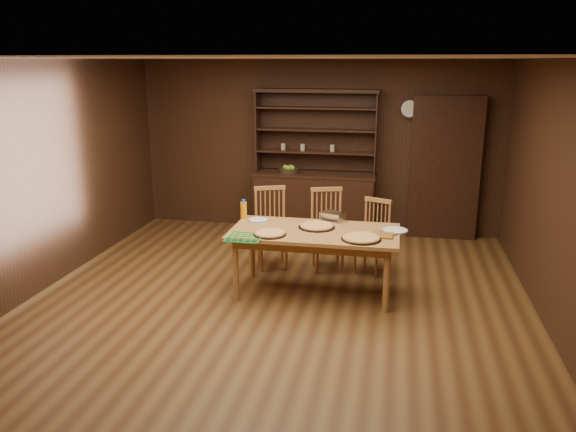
% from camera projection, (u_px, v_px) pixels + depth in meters
% --- Properties ---
extents(floor, '(6.00, 6.00, 0.00)m').
position_uv_depth(floor, '(276.00, 305.00, 6.11)').
color(floor, brown).
rests_on(floor, ground).
extents(room_shell, '(6.00, 6.00, 6.00)m').
position_uv_depth(room_shell, '(275.00, 162.00, 5.69)').
color(room_shell, white).
rests_on(room_shell, floor).
extents(china_hutch, '(1.84, 0.52, 2.17)m').
position_uv_depth(china_hutch, '(314.00, 195.00, 8.55)').
color(china_hutch, black).
rests_on(china_hutch, floor).
extents(doorway, '(1.00, 0.18, 2.10)m').
position_uv_depth(doorway, '(445.00, 168.00, 8.22)').
color(doorway, black).
rests_on(doorway, floor).
extents(wall_clock, '(0.30, 0.05, 0.30)m').
position_uv_depth(wall_clock, '(410.00, 109.00, 8.14)').
color(wall_clock, black).
rests_on(wall_clock, room_shell).
extents(dining_table, '(1.86, 0.93, 0.75)m').
position_uv_depth(dining_table, '(314.00, 237.00, 6.27)').
color(dining_table, '#BA7D40').
rests_on(dining_table, floor).
extents(chair_left, '(0.54, 0.53, 1.03)m').
position_uv_depth(chair_left, '(271.00, 224.00, 7.19)').
color(chair_left, '#A67239').
rests_on(chair_left, floor).
extents(chair_center, '(0.52, 0.51, 1.03)m').
position_uv_depth(chair_center, '(327.00, 226.00, 7.12)').
color(chair_center, '#A67239').
rests_on(chair_center, floor).
extents(chair_right, '(0.49, 0.48, 0.93)m').
position_uv_depth(chair_right, '(374.00, 234.00, 7.00)').
color(chair_right, '#A67239').
rests_on(chair_right, floor).
extents(pizza_left, '(0.36, 0.36, 0.04)m').
position_uv_depth(pizza_left, '(270.00, 233.00, 6.08)').
color(pizza_left, black).
rests_on(pizza_left, dining_table).
extents(pizza_right, '(0.42, 0.42, 0.04)m').
position_uv_depth(pizza_right, '(361.00, 238.00, 5.92)').
color(pizza_right, black).
rests_on(pizza_right, dining_table).
extents(pizza_center, '(0.42, 0.42, 0.04)m').
position_uv_depth(pizza_center, '(317.00, 226.00, 6.35)').
color(pizza_center, black).
rests_on(pizza_center, dining_table).
extents(cooling_rack, '(0.37, 0.37, 0.02)m').
position_uv_depth(cooling_rack, '(244.00, 237.00, 5.98)').
color(cooling_rack, '#0DB048').
rests_on(cooling_rack, dining_table).
extents(plate_left, '(0.24, 0.24, 0.02)m').
position_uv_depth(plate_left, '(258.00, 220.00, 6.62)').
color(plate_left, silver).
rests_on(plate_left, dining_table).
extents(plate_right, '(0.29, 0.29, 0.02)m').
position_uv_depth(plate_right, '(395.00, 230.00, 6.22)').
color(plate_right, silver).
rests_on(plate_right, dining_table).
extents(foil_dish, '(0.31, 0.27, 0.10)m').
position_uv_depth(foil_dish, '(333.00, 216.00, 6.61)').
color(foil_dish, silver).
rests_on(foil_dish, dining_table).
extents(juice_bottle, '(0.08, 0.08, 0.23)m').
position_uv_depth(juice_bottle, '(244.00, 210.00, 6.70)').
color(juice_bottle, orange).
rests_on(juice_bottle, dining_table).
extents(pot_holder_a, '(0.24, 0.24, 0.02)m').
position_uv_depth(pot_holder_a, '(382.00, 235.00, 6.04)').
color(pot_holder_a, red).
rests_on(pot_holder_a, dining_table).
extents(pot_holder_b, '(0.28, 0.28, 0.01)m').
position_uv_depth(pot_holder_b, '(385.00, 234.00, 6.10)').
color(pot_holder_b, red).
rests_on(pot_holder_b, dining_table).
extents(fruit_bowl, '(0.30, 0.30, 0.12)m').
position_uv_depth(fruit_bowl, '(289.00, 170.00, 8.46)').
color(fruit_bowl, black).
rests_on(fruit_bowl, china_hutch).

